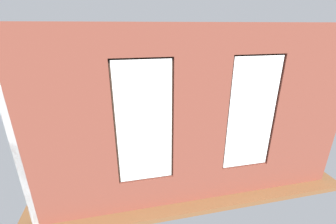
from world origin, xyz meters
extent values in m
cube|color=brown|center=(0.00, 0.00, -0.05)|extent=(6.66, 5.52, 0.10)
cube|color=brown|center=(-2.26, 2.38, 1.68)|extent=(1.54, 0.16, 3.36)
cube|color=brown|center=(0.00, 2.38, 1.68)|extent=(1.00, 0.16, 3.36)
cube|color=brown|center=(2.26, 2.38, 1.68)|extent=(1.54, 0.16, 3.36)
cube|color=brown|center=(-0.99, 2.38, 0.32)|extent=(0.99, 0.16, 0.65)
cube|color=brown|center=(-0.99, 2.38, 3.11)|extent=(0.99, 0.16, 0.49)
cube|color=white|center=(-0.99, 2.42, 1.76)|extent=(0.93, 0.03, 2.16)
cube|color=#38281E|center=(-0.99, 2.36, 1.76)|extent=(0.99, 0.04, 2.22)
cube|color=brown|center=(0.99, 2.38, 0.32)|extent=(0.99, 0.16, 0.65)
cube|color=brown|center=(0.99, 2.38, 3.11)|extent=(0.99, 0.16, 0.49)
cube|color=white|center=(0.99, 2.42, 1.76)|extent=(0.93, 0.03, 2.16)
cube|color=#38281E|center=(0.99, 2.36, 1.76)|extent=(0.99, 0.04, 2.22)
cube|color=tan|center=(0.00, 2.28, 0.62)|extent=(3.18, 0.24, 0.06)
cube|color=black|center=(0.00, 2.29, 2.13)|extent=(0.46, 0.03, 0.62)
cube|color=#389360|center=(0.00, 2.28, 2.13)|extent=(0.40, 0.01, 0.56)
cube|color=white|center=(2.98, 0.20, 1.68)|extent=(0.10, 4.52, 3.36)
cube|color=black|center=(0.50, 1.68, 0.21)|extent=(1.97, 0.85, 0.42)
cube|color=black|center=(0.50, 2.01, 0.61)|extent=(1.97, 0.24, 0.38)
cube|color=black|center=(-0.37, 1.68, 0.52)|extent=(0.22, 0.85, 0.24)
cube|color=black|center=(1.38, 1.68, 0.52)|extent=(0.22, 0.85, 0.24)
cube|color=#232326|center=(0.12, 1.64, 0.48)|extent=(0.71, 0.65, 0.12)
cube|color=#232326|center=(0.89, 1.64, 0.48)|extent=(0.71, 0.65, 0.12)
cube|color=black|center=(-2.28, -0.16, 0.21)|extent=(0.92, 1.78, 0.42)
cube|color=black|center=(-2.61, -0.17, 0.61)|extent=(0.31, 1.75, 0.38)
cube|color=black|center=(-2.25, -0.92, 0.52)|extent=(0.86, 0.25, 0.24)
cube|color=black|center=(-2.31, 0.60, 0.52)|extent=(0.86, 0.25, 0.24)
cube|color=#232326|center=(-2.23, -0.48, 0.48)|extent=(0.67, 0.63, 0.12)
cube|color=#232326|center=(-2.25, 0.17, 0.48)|extent=(0.67, 0.63, 0.12)
cube|color=tan|center=(0.48, -0.26, 0.40)|extent=(1.49, 0.78, 0.04)
cube|color=tan|center=(-0.20, -0.59, 0.19)|extent=(0.07, 0.07, 0.38)
cube|color=tan|center=(1.17, -0.59, 0.19)|extent=(0.07, 0.07, 0.38)
cube|color=tan|center=(-0.20, 0.07, 0.19)|extent=(0.07, 0.07, 0.38)
cube|color=tan|center=(1.17, 0.07, 0.19)|extent=(0.07, 0.07, 0.38)
cylinder|color=#33567F|center=(0.07, -0.40, 0.46)|extent=(0.07, 0.07, 0.09)
cylinder|color=#B7333D|center=(0.67, -0.36, 0.46)|extent=(0.08, 0.08, 0.10)
cylinder|color=beige|center=(0.93, -0.15, 0.45)|extent=(0.09, 0.09, 0.08)
sphere|color=#3D8E42|center=(0.93, -0.15, 0.54)|extent=(0.11, 0.11, 0.11)
cube|color=#B2B2B7|center=(0.37, -0.15, 0.43)|extent=(0.09, 0.18, 0.02)
cube|color=black|center=(2.68, -0.24, 0.27)|extent=(0.96, 0.42, 0.54)
cube|color=black|center=(2.68, -0.24, 0.56)|extent=(0.45, 0.20, 0.05)
cube|color=black|center=(2.68, -0.24, 0.62)|extent=(0.06, 0.04, 0.06)
cube|color=black|center=(2.68, -0.24, 0.93)|extent=(1.03, 0.04, 0.57)
cube|color=black|center=(2.68, -0.27, 0.93)|extent=(0.98, 0.01, 0.52)
cylinder|color=olive|center=(-0.03, -1.67, 0.14)|extent=(0.48, 0.48, 0.28)
ellipsoid|color=white|center=(-0.03, -1.67, 0.47)|extent=(1.06, 1.06, 0.43)
ellipsoid|color=navy|center=(0.04, -1.67, 0.57)|extent=(0.44, 0.44, 0.18)
cylinder|color=#9E5638|center=(2.38, -1.71, 0.13)|extent=(0.22, 0.22, 0.27)
cylinder|color=brown|center=(2.38, -1.71, 0.32)|extent=(0.03, 0.03, 0.11)
ellipsoid|color=#337F38|center=(2.38, -1.71, 0.62)|extent=(0.52, 0.52, 0.48)
cylinder|color=beige|center=(2.13, 0.69, 0.14)|extent=(0.30, 0.30, 0.29)
cylinder|color=brown|center=(2.13, 0.69, 0.46)|extent=(0.05, 0.05, 0.35)
cone|color=#1E5B28|center=(2.36, 0.70, 0.86)|extent=(0.55, 0.14, 0.52)
cone|color=#1E5B28|center=(2.12, 0.87, 0.90)|extent=(0.14, 0.46, 0.59)
cone|color=#1E5B28|center=(1.95, 0.71, 0.90)|extent=(0.47, 0.18, 0.59)
cone|color=#1E5B28|center=(2.10, 0.48, 0.88)|extent=(0.20, 0.52, 0.56)
cylinder|color=#9E5638|center=(-1.93, -1.48, 0.08)|extent=(0.14, 0.14, 0.17)
cylinder|color=brown|center=(-1.93, -1.48, 0.22)|extent=(0.02, 0.02, 0.12)
ellipsoid|color=#337F38|center=(-1.93, -1.48, 0.41)|extent=(0.30, 0.30, 0.25)
cylinder|color=brown|center=(-2.48, 1.83, 0.17)|extent=(0.34, 0.34, 0.34)
cylinder|color=brown|center=(-2.48, 1.83, 0.42)|extent=(0.05, 0.05, 0.16)
ellipsoid|color=#286B2D|center=(-2.48, 1.83, 0.73)|extent=(0.58, 0.58, 0.45)
cylinder|color=brown|center=(-2.48, -1.76, 0.16)|extent=(0.33, 0.33, 0.31)
cylinder|color=brown|center=(-2.48, -1.76, 0.39)|extent=(0.05, 0.05, 0.15)
ellipsoid|color=#286B2D|center=(-2.48, -1.76, 0.70)|extent=(0.70, 0.70, 0.48)
cylinder|color=brown|center=(-0.93, 1.68, 0.15)|extent=(0.28, 0.28, 0.29)
cylinder|color=brown|center=(-0.93, 1.68, 0.45)|extent=(0.05, 0.05, 0.32)
cone|color=#286B2D|center=(-0.77, 1.71, 0.79)|extent=(0.48, 0.24, 0.47)
cone|color=#286B2D|center=(-0.91, 1.87, 0.77)|extent=(0.23, 0.50, 0.44)
cone|color=#286B2D|center=(-1.10, 1.71, 0.78)|extent=(0.49, 0.25, 0.46)
cone|color=#286B2D|center=(-0.91, 1.50, 0.77)|extent=(0.22, 0.49, 0.45)
cylinder|color=brown|center=(-0.62, -0.65, 0.11)|extent=(0.20, 0.20, 0.22)
cylinder|color=brown|center=(-0.62, -0.65, 0.25)|extent=(0.03, 0.03, 0.07)
ellipsoid|color=#286B2D|center=(-0.62, -0.65, 0.45)|extent=(0.36, 0.36, 0.34)
cylinder|color=#47423D|center=(2.38, 1.83, 0.16)|extent=(0.29, 0.29, 0.32)
cylinder|color=brown|center=(2.38, 1.83, 0.53)|extent=(0.05, 0.05, 0.43)
cone|color=#337F38|center=(2.63, 1.83, 0.94)|extent=(0.60, 0.18, 0.53)
cone|color=#337F38|center=(2.46, 2.04, 0.96)|extent=(0.36, 0.59, 0.56)
cone|color=#337F38|center=(2.24, 2.00, 0.96)|extent=(0.49, 0.55, 0.56)
cone|color=#337F38|center=(2.22, 1.86, 1.01)|extent=(0.50, 0.25, 0.62)
cone|color=#337F38|center=(2.31, 1.68, 1.01)|extent=(0.37, 0.50, 0.62)
cone|color=#337F38|center=(2.47, 1.64, 0.97)|extent=(0.39, 0.58, 0.57)
camera|label=1|loc=(1.35, 5.86, 3.31)|focal=24.00mm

